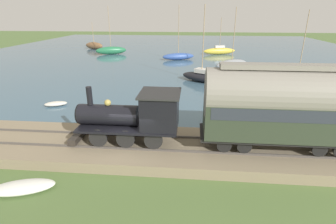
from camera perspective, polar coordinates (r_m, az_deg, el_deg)
name	(u,v)px	position (r m, az deg, el deg)	size (l,w,h in m)	color
ground_plane	(135,154)	(15.24, -7.29, -9.15)	(200.00, 200.00, 0.00)	#516B38
harbor_water	(178,51)	(56.51, 2.13, 13.14)	(80.00, 80.00, 0.01)	#426075
rail_embankment	(136,147)	(15.38, -7.07, -7.57)	(4.86, 56.00, 0.71)	#84755B
steam_locomotive	(138,114)	(14.48, -6.61, -0.49)	(2.30, 6.09, 3.13)	black
passenger_coach	(283,105)	(14.69, 23.68, 1.46)	(2.58, 8.29, 4.52)	black
sailboat_white	(299,72)	(36.72, 26.55, 7.82)	(2.32, 4.91, 7.89)	white
sailboat_black	(202,76)	(30.94, 7.36, 7.70)	(4.21, 5.30, 8.41)	black
sailboat_gray	(232,64)	(38.68, 13.69, 10.07)	(4.20, 5.34, 8.28)	gray
sailboat_yellow	(219,51)	(52.57, 11.12, 12.96)	(2.78, 6.38, 6.71)	gold
sailboat_brown	(94,46)	(61.46, -15.79, 13.74)	(2.98, 4.74, 5.63)	brown
sailboat_blue	(178,56)	(45.51, 2.26, 12.05)	(3.13, 5.65, 8.73)	#335199
sailboat_green	(111,50)	(52.82, -12.28, 12.99)	(3.48, 5.86, 8.72)	#236B42
rowboat_off_pier	(150,117)	(19.85, -3.96, -1.14)	(1.83, 2.48, 0.30)	#B7B2A3
rowboat_mid_harbor	(56,104)	(24.60, -23.25, 1.66)	(1.45, 2.03, 0.38)	beige
beached_dinghy	(22,187)	(13.89, -29.12, -14.12)	(1.88, 3.00, 0.44)	silver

